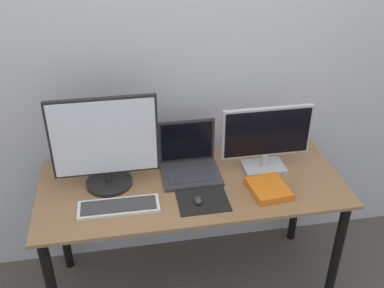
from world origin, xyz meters
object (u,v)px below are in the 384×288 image
Objects in this scene: keyboard at (119,207)px; mouse at (198,200)px; book at (268,189)px; laptop at (189,160)px; monitor_right at (266,138)px; monitor_left at (105,144)px.

mouse reaches higher than keyboard.
keyboard is 0.75m from book.
laptop reaches higher than book.
monitor_left is at bearing -180.00° from monitor_right.
laptop is 1.36× the size of book.
monitor_left is 0.85m from book.
laptop is 0.45m from book.
laptop is at bearing 6.76° from monitor_left.
mouse is (-0.41, -0.24, -0.17)m from monitor_right.
monitor_right is 0.28m from book.
monitor_right is 0.51m from mouse.
monitor_left is at bearing -173.24° from laptop.
monitor_left is 2.34× the size of book.
monitor_right is at bearing 0.00° from monitor_left.
monitor_right is 1.22× the size of keyboard.
laptop is 0.48m from keyboard.
laptop is at bearing 144.28° from book.
monitor_left reaches higher than laptop.
mouse is at bearing -4.48° from keyboard.
mouse is (-0.01, -0.29, -0.05)m from laptop.
mouse is at bearing -174.92° from book.
mouse is at bearing -91.18° from laptop.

